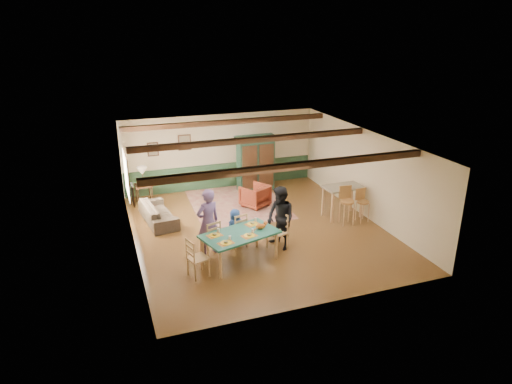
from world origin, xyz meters
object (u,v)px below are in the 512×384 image
object	(u,v)px
dining_chair_far_right	(237,229)
person_man	(208,222)
person_child	(235,227)
bar_stool_right	(363,206)
dining_chair_end_right	(277,232)
bar_stool_left	(347,206)
cat	(261,226)
armoire	(256,163)
table_lamp	(143,176)
counter_table	(342,202)
dining_chair_far_left	(210,237)
armchair	(255,196)
sofa	(158,213)
dining_chair_end_left	(198,257)
person_woman	(281,218)
dining_table	(240,247)
end_table	(144,194)

from	to	relation	value
dining_chair_far_right	person_man	bearing A→B (deg)	-5.71
person_child	bar_stool_right	xyz separation A→B (m)	(4.10, 0.24, -0.01)
dining_chair_end_right	bar_stool_left	size ratio (longest dim) A/B	0.85
cat	armoire	distance (m)	5.07
table_lamp	counter_table	xyz separation A→B (m)	(5.67, -3.19, -0.46)
counter_table	bar_stool_right	size ratio (longest dim) A/B	1.18
person_child	armoire	size ratio (longest dim) A/B	0.52
dining_chair_end_right	person_man	bearing A→B (deg)	-117.30
dining_chair_far_left	bar_stool_right	xyz separation A→B (m)	(4.87, 0.56, 0.02)
dining_chair_far_right	armchair	size ratio (longest dim) A/B	1.22
person_man	person_child	distance (m)	0.91
sofa	counter_table	xyz separation A→B (m)	(5.45, -1.51, 0.21)
person_child	armchair	bearing A→B (deg)	-136.58
person_man	table_lamp	bearing A→B (deg)	-90.95
dining_chair_far_left	table_lamp	world-z (taller)	table_lamp
cat	dining_chair_far_right	bearing A→B (deg)	100.37
dining_chair_end_left	person_woman	bearing A→B (deg)	-90.00
dining_chair_far_right	cat	distance (m)	0.95
dining_table	armoire	xyz separation A→B (m)	(2.14, 4.89, 0.61)
dining_chair_far_right	bar_stool_left	distance (m)	3.53
dining_chair_far_left	armchair	distance (m)	3.56
person_man	armoire	bearing A→B (deg)	-139.95
end_table	bar_stool_right	world-z (taller)	bar_stool_right
dining_chair_far_left	person_child	world-z (taller)	person_child
counter_table	dining_chair_end_left	bearing A→B (deg)	-157.92
person_man	counter_table	size ratio (longest dim) A/B	1.49
dining_table	cat	world-z (taller)	cat
dining_chair_far_left	sofa	world-z (taller)	dining_chair_far_left
armoire	end_table	distance (m)	4.01
person_man	person_child	size ratio (longest dim) A/B	1.72
dining_table	counter_table	xyz separation A→B (m)	(3.86, 1.69, 0.11)
dining_chair_end_right	sofa	size ratio (longest dim) A/B	0.50
cat	end_table	xyz separation A→B (m)	(-2.39, 4.82, -0.54)
sofa	counter_table	bearing A→B (deg)	-112.32
table_lamp	end_table	bearing A→B (deg)	0.00
person_child	bar_stool_right	world-z (taller)	person_child
person_child	cat	world-z (taller)	person_child
dining_chair_far_right	end_table	world-z (taller)	dining_chair_far_right
dining_table	end_table	bearing A→B (deg)	110.36
armoire	end_table	xyz separation A→B (m)	(-3.95, -0.01, -0.67)
dining_chair_end_left	armoire	size ratio (longest dim) A/B	0.49
person_woman	armchair	bearing A→B (deg)	156.86
dining_chair_far_right	bar_stool_left	world-z (taller)	bar_stool_left
dining_table	bar_stool_right	size ratio (longest dim) A/B	1.84
dining_chair_end_right	bar_stool_left	world-z (taller)	bar_stool_left
dining_table	person_child	xyz separation A→B (m)	(0.16, 0.92, 0.13)
person_man	table_lamp	distance (m)	4.37
dining_chair_end_right	sofa	world-z (taller)	dining_chair_end_right
end_table	person_child	bearing A→B (deg)	-63.55
person_child	sofa	bearing A→B (deg)	-69.12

